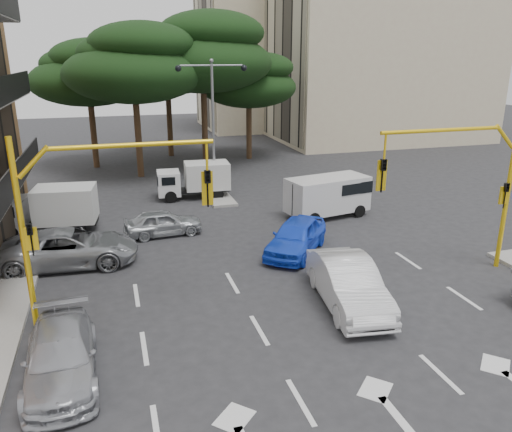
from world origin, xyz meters
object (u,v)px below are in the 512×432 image
Objects in this scene: signal_mast_right at (471,175)px; signal_mast_left at (85,205)px; car_blue_compact at (296,237)px; car_silver_wagon at (61,356)px; car_silver_cross_b at (163,223)px; van_white at (327,197)px; street_lamp_center at (213,104)px; car_silver_cross_a at (70,248)px; car_white_hatch at (348,283)px; box_truck_a at (48,211)px; box_truck_b at (194,180)px.

signal_mast_left is at bearing 180.00° from signal_mast_right.
signal_mast_left is 9.48m from car_blue_compact.
car_silver_wagon is 10.96m from car_silver_cross_b.
car_silver_wagon is (-14.46, -2.78, -3.24)m from signal_mast_right.
van_white is (-2.07, 7.98, -2.82)m from signal_mast_right.
car_blue_compact reaches higher than car_silver_wagon.
street_lamp_center reaches higher than signal_mast_right.
car_silver_wagon is 16.41m from van_white.
car_silver_cross_a is (-0.20, 7.79, 0.10)m from car_silver_wagon.
car_white_hatch is at bearing -50.81° from car_blue_compact.
signal_mast_left reaches higher than van_white.
car_silver_wagon is (-0.85, -2.78, -3.24)m from signal_mast_left.
car_silver_cross_a is (-9.21, 1.36, 0.01)m from car_blue_compact.
signal_mast_right is 13.44m from car_silver_cross_b.
box_truck_a is at bearing 18.35° from car_silver_cross_a.
box_truck_a is (-13.74, 1.33, 0.05)m from van_white.
car_silver_cross_a reaches higher than car_blue_compact.
car_white_hatch is at bearing -84.96° from street_lamp_center.
box_truck_a is at bearing -106.51° from van_white.
signal_mast_left reaches higher than box_truck_a.
car_white_hatch is at bearing -167.01° from signal_mast_right.
car_silver_cross_a is at bearing -87.73° from van_white.
box_truck_a reaches higher than box_truck_b.
car_silver_wagon is 1.04× the size of box_truck_b.
van_white is at bearing -128.52° from box_truck_b.
car_silver_cross_b is 6.53m from box_truck_b.
street_lamp_center is at bearing -65.51° from box_truck_b.
car_silver_cross_a is 1.25× the size of box_truck_b.
street_lamp_center reaches higher than car_blue_compact.
signal_mast_right is 1.39× the size of car_blue_compact.
car_white_hatch is 10.19m from car_silver_cross_b.
car_white_hatch is at bearing -165.87° from box_truck_b.
signal_mast_right is 15.65m from street_lamp_center.
box_truck_a is at bearing -152.40° from street_lamp_center.
car_silver_cross_b is at bearing 68.55° from signal_mast_left.
box_truck_b is (-6.06, 5.53, -0.02)m from van_white.
signal_mast_right is at bearing -145.09° from box_truck_b.
signal_mast_left is at bearing -115.91° from street_lamp_center.
signal_mast_right is 7.28m from car_blue_compact.
box_truck_a is (-2.20, 9.30, -2.76)m from signal_mast_left.
signal_mast_right reaches higher than car_silver_cross_b.
box_truck_b is (5.48, 13.51, -2.83)m from signal_mast_left.
car_silver_wagon reaches higher than car_silver_cross_b.
box_truck_b is at bearing -34.12° from car_silver_cross_a.
signal_mast_right is 1.36× the size of car_silver_wagon.
signal_mast_left is at bearing -164.79° from car_silver_cross_a.
car_silver_cross_a is at bearing -158.21° from box_truck_a.
van_white is at bearing 34.65° from signal_mast_left.
car_silver_wagon is at bearing 162.65° from box_truck_b.
car_silver_cross_b is at bearing -54.64° from car_silver_cross_a.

